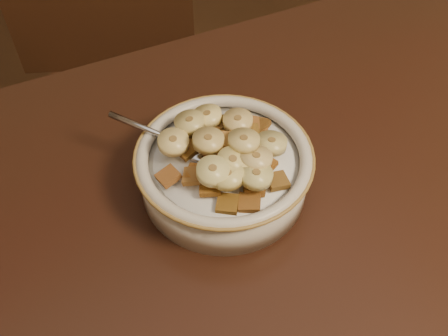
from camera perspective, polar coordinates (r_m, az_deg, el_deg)
name	(u,v)px	position (r m, az deg, el deg)	size (l,w,h in m)	color
table	(403,295)	(0.52, 19.81, -13.47)	(1.40, 0.90, 0.04)	black
chair	(133,103)	(1.09, -10.34, 7.37)	(0.40, 0.40, 0.91)	#361D10
cereal_bowl	(224,174)	(0.52, 0.00, -0.66)	(0.17, 0.17, 0.04)	beige
milk	(224,160)	(0.51, 0.00, 0.87)	(0.14, 0.14, 0.00)	white
spoon	(198,151)	(0.51, -2.94, 2.00)	(0.03, 0.04, 0.01)	#B2B5C1
cereal_square_0	(211,118)	(0.54, -1.51, 5.71)	(0.02, 0.02, 0.01)	brown
cereal_square_1	(221,140)	(0.49, -0.35, 3.24)	(0.02, 0.02, 0.01)	#9A612A
cereal_square_2	(225,146)	(0.49, 0.12, 2.49)	(0.02, 0.02, 0.01)	brown
cereal_square_3	(250,133)	(0.51, 2.96, 3.97)	(0.02, 0.02, 0.01)	brown
cereal_square_4	(259,126)	(0.53, 3.97, 4.83)	(0.02, 0.02, 0.01)	brown
cereal_square_5	(241,151)	(0.49, 2.00, 1.97)	(0.02, 0.02, 0.01)	brown
cereal_square_6	(252,140)	(0.50, 3.18, 3.17)	(0.02, 0.02, 0.01)	brown
cereal_square_7	(246,146)	(0.50, 2.57, 2.50)	(0.02, 0.02, 0.01)	brown
cereal_square_8	(228,204)	(0.46, 0.41, -4.10)	(0.02, 0.02, 0.01)	brown
cereal_square_9	(193,136)	(0.52, -3.55, 3.68)	(0.02, 0.02, 0.01)	brown
cereal_square_10	(186,149)	(0.50, -4.32, 2.20)	(0.02, 0.02, 0.01)	brown
cereal_square_11	(234,139)	(0.50, 1.14, 3.36)	(0.02, 0.02, 0.01)	olive
cereal_square_12	(213,126)	(0.53, -1.28, 4.83)	(0.02, 0.02, 0.01)	brown
cereal_square_13	(199,131)	(0.52, -2.86, 4.25)	(0.02, 0.02, 0.01)	#9C5B27
cereal_square_14	(183,145)	(0.51, -4.70, 2.69)	(0.02, 0.02, 0.01)	brown
cereal_square_15	(231,122)	(0.53, 0.85, 5.26)	(0.02, 0.02, 0.01)	brown
cereal_square_16	(210,187)	(0.47, -1.61, -2.14)	(0.02, 0.02, 0.01)	#97621F
cereal_square_17	(247,126)	(0.53, 2.63, 4.83)	(0.02, 0.02, 0.01)	brown
cereal_square_18	(258,125)	(0.53, 3.94, 4.95)	(0.02, 0.02, 0.01)	brown
cereal_square_19	(257,172)	(0.48, 3.84, -0.43)	(0.02, 0.02, 0.01)	brown
cereal_square_20	(277,181)	(0.48, 6.10, -1.47)	(0.02, 0.02, 0.01)	brown
cereal_square_21	(197,173)	(0.48, -3.07, -0.52)	(0.02, 0.02, 0.01)	#98591B
cereal_square_22	(250,202)	(0.47, 2.94, -3.93)	(0.02, 0.02, 0.01)	brown
cereal_square_23	(238,140)	(0.50, 1.55, 3.18)	(0.02, 0.02, 0.01)	brown
cereal_square_24	(212,151)	(0.49, -1.34, 1.93)	(0.02, 0.02, 0.01)	brown
cereal_square_25	(194,176)	(0.48, -3.50, -0.89)	(0.02, 0.02, 0.01)	brown
cereal_square_26	(189,131)	(0.53, -4.00, 4.26)	(0.02, 0.02, 0.01)	brown
cereal_square_27	(251,166)	(0.48, 3.11, 0.25)	(0.02, 0.02, 0.01)	#9A4E1B
cereal_square_28	(254,187)	(0.48, 3.46, -2.21)	(0.02, 0.02, 0.01)	brown
cereal_square_29	(168,176)	(0.48, -6.39, -0.94)	(0.02, 0.02, 0.01)	brown
cereal_square_30	(217,125)	(0.52, -0.77, 4.96)	(0.02, 0.02, 0.01)	brown
cereal_square_31	(264,165)	(0.49, 4.60, 0.34)	(0.02, 0.02, 0.01)	brown
banana_slice_0	(238,121)	(0.51, 1.58, 5.37)	(0.03, 0.03, 0.01)	#DEBE6D
banana_slice_1	(244,141)	(0.48, 2.27, 3.10)	(0.03, 0.03, 0.01)	#EBCC75
banana_slice_2	(213,171)	(0.46, -1.28, -0.37)	(0.03, 0.03, 0.01)	#F3E888
banana_slice_3	(208,141)	(0.48, -1.81, 3.15)	(0.03, 0.03, 0.01)	#D2BF73
banana_slice_4	(207,116)	(0.52, -1.95, 5.92)	(0.03, 0.03, 0.01)	#FBE984
banana_slice_5	(173,142)	(0.49, -5.81, 2.96)	(0.03, 0.03, 0.01)	#F0CB79
banana_slice_6	(272,143)	(0.50, 5.45, 2.84)	(0.03, 0.03, 0.01)	#E0D57B
banana_slice_7	(256,158)	(0.47, 3.69, 1.09)	(0.03, 0.03, 0.01)	#FFDB8C
banana_slice_8	(190,122)	(0.51, -3.95, 5.21)	(0.03, 0.03, 0.01)	#ECCB71
banana_slice_9	(233,162)	(0.47, 1.02, 0.71)	(0.03, 0.03, 0.01)	#F5D77C
banana_slice_10	(228,176)	(0.46, 0.41, -0.91)	(0.03, 0.03, 0.01)	#F0E083
banana_slice_11	(256,175)	(0.46, 3.71, -0.85)	(0.03, 0.03, 0.01)	#D1C578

